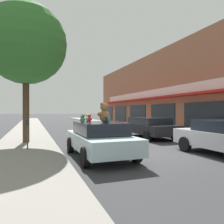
{
  "coord_description": "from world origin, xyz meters",
  "views": [
    {
      "loc": [
        -4.76,
        -8.19,
        1.78
      ],
      "look_at": [
        -1.26,
        1.36,
        1.73
      ],
      "focal_mm": 35.0,
      "sensor_mm": 36.0,
      "label": 1
    }
  ],
  "objects_px": {
    "teddy_bear_purple": "(81,119)",
    "teddy_bear_teal": "(108,118)",
    "plush_art_car": "(100,138)",
    "parking_meter": "(27,131)",
    "parked_car_far_center": "(149,127)",
    "teddy_bear_orange": "(108,118)",
    "teddy_bear_black": "(106,120)",
    "teddy_bear_green": "(83,118)",
    "teddy_bear_red": "(89,118)",
    "street_tree": "(26,44)",
    "teddy_bear_giant": "(104,113)",
    "teddy_bear_white": "(87,118)"
  },
  "relations": [
    {
      "from": "parked_car_far_center",
      "to": "teddy_bear_orange",
      "type": "bearing_deg",
      "value": -136.37
    },
    {
      "from": "teddy_bear_purple",
      "to": "teddy_bear_white",
      "type": "distance_m",
      "value": 0.24
    },
    {
      "from": "teddy_bear_giant",
      "to": "teddy_bear_black",
      "type": "xyz_separation_m",
      "value": [
        -0.22,
        -0.95,
        -0.25
      ]
    },
    {
      "from": "teddy_bear_red",
      "to": "street_tree",
      "type": "distance_m",
      "value": 6.05
    },
    {
      "from": "teddy_bear_orange",
      "to": "teddy_bear_white",
      "type": "bearing_deg",
      "value": -63.97
    },
    {
      "from": "teddy_bear_orange",
      "to": "teddy_bear_green",
      "type": "xyz_separation_m",
      "value": [
        -1.19,
        -0.52,
        0.01
      ]
    },
    {
      "from": "teddy_bear_giant",
      "to": "teddy_bear_teal",
      "type": "height_order",
      "value": "teddy_bear_giant"
    },
    {
      "from": "teddy_bear_green",
      "to": "street_tree",
      "type": "distance_m",
      "value": 6.07
    },
    {
      "from": "teddy_bear_giant",
      "to": "teddy_bear_red",
      "type": "distance_m",
      "value": 0.63
    },
    {
      "from": "parked_car_far_center",
      "to": "street_tree",
      "type": "distance_m",
      "value": 8.82
    },
    {
      "from": "street_tree",
      "to": "parking_meter",
      "type": "relative_size",
      "value": 5.78
    },
    {
      "from": "plush_art_car",
      "to": "teddy_bear_green",
      "type": "bearing_deg",
      "value": 172.93
    },
    {
      "from": "teddy_bear_black",
      "to": "parked_car_far_center",
      "type": "xyz_separation_m",
      "value": [
        4.85,
        5.62,
        -0.72
      ]
    },
    {
      "from": "street_tree",
      "to": "teddy_bear_giant",
      "type": "bearing_deg",
      "value": -56.11
    },
    {
      "from": "teddy_bear_purple",
      "to": "teddy_bear_teal",
      "type": "xyz_separation_m",
      "value": [
        1.07,
        -0.19,
        0.01
      ]
    },
    {
      "from": "teddy_bear_black",
      "to": "street_tree",
      "type": "height_order",
      "value": "street_tree"
    },
    {
      "from": "street_tree",
      "to": "parked_car_far_center",
      "type": "bearing_deg",
      "value": 2.56
    },
    {
      "from": "teddy_bear_white",
      "to": "parking_meter",
      "type": "distance_m",
      "value": 2.72
    },
    {
      "from": "teddy_bear_teal",
      "to": "parking_meter",
      "type": "distance_m",
      "value": 3.51
    },
    {
      "from": "plush_art_car",
      "to": "teddy_bear_orange",
      "type": "bearing_deg",
      "value": 46.24
    },
    {
      "from": "teddy_bear_orange",
      "to": "parking_meter",
      "type": "distance_m",
      "value": 3.5
    },
    {
      "from": "teddy_bear_green",
      "to": "teddy_bear_red",
      "type": "bearing_deg",
      "value": -173.03
    },
    {
      "from": "teddy_bear_teal",
      "to": "parked_car_far_center",
      "type": "relative_size",
      "value": 0.06
    },
    {
      "from": "teddy_bear_red",
      "to": "teddy_bear_white",
      "type": "height_order",
      "value": "teddy_bear_white"
    },
    {
      "from": "plush_art_car",
      "to": "parked_car_far_center",
      "type": "distance_m",
      "value": 6.65
    },
    {
      "from": "teddy_bear_red",
      "to": "teddy_bear_green",
      "type": "relative_size",
      "value": 0.94
    },
    {
      "from": "teddy_bear_purple",
      "to": "parked_car_far_center",
      "type": "distance_m",
      "value": 6.73
    },
    {
      "from": "teddy_bear_white",
      "to": "parking_meter",
      "type": "relative_size",
      "value": 0.27
    },
    {
      "from": "teddy_bear_green",
      "to": "teddy_bear_white",
      "type": "bearing_deg",
      "value": -147.55
    },
    {
      "from": "teddy_bear_black",
      "to": "teddy_bear_white",
      "type": "xyz_separation_m",
      "value": [
        -0.29,
        1.54,
        0.05
      ]
    },
    {
      "from": "plush_art_car",
      "to": "parking_meter",
      "type": "bearing_deg",
      "value": 143.56
    },
    {
      "from": "teddy_bear_black",
      "to": "teddy_bear_teal",
      "type": "height_order",
      "value": "teddy_bear_teal"
    },
    {
      "from": "teddy_bear_black",
      "to": "teddy_bear_red",
      "type": "bearing_deg",
      "value": -121.26
    },
    {
      "from": "teddy_bear_white",
      "to": "teddy_bear_black",
      "type": "bearing_deg",
      "value": 84.45
    },
    {
      "from": "teddy_bear_orange",
      "to": "teddy_bear_white",
      "type": "relative_size",
      "value": 0.84
    },
    {
      "from": "teddy_bear_purple",
      "to": "teddy_bear_white",
      "type": "height_order",
      "value": "teddy_bear_white"
    },
    {
      "from": "plush_art_car",
      "to": "street_tree",
      "type": "distance_m",
      "value": 6.85
    },
    {
      "from": "teddy_bear_red",
      "to": "street_tree",
      "type": "relative_size",
      "value": 0.04
    },
    {
      "from": "teddy_bear_giant",
      "to": "parking_meter",
      "type": "height_order",
      "value": "teddy_bear_giant"
    },
    {
      "from": "teddy_bear_purple",
      "to": "teddy_bear_white",
      "type": "relative_size",
      "value": 0.73
    },
    {
      "from": "teddy_bear_giant",
      "to": "parking_meter",
      "type": "distance_m",
      "value": 3.5
    },
    {
      "from": "teddy_bear_red",
      "to": "plush_art_car",
      "type": "bearing_deg",
      "value": -177.95
    },
    {
      "from": "teddy_bear_red",
      "to": "parked_car_far_center",
      "type": "distance_m",
      "value": 6.76
    },
    {
      "from": "teddy_bear_white",
      "to": "teddy_bear_green",
      "type": "height_order",
      "value": "teddy_bear_white"
    },
    {
      "from": "teddy_bear_white",
      "to": "parked_car_far_center",
      "type": "distance_m",
      "value": 6.61
    },
    {
      "from": "teddy_bear_white",
      "to": "teddy_bear_green",
      "type": "distance_m",
      "value": 0.54
    },
    {
      "from": "teddy_bear_black",
      "to": "teddy_bear_green",
      "type": "relative_size",
      "value": 0.78
    },
    {
      "from": "plush_art_car",
      "to": "teddy_bear_teal",
      "type": "xyz_separation_m",
      "value": [
        0.5,
        0.43,
        0.74
      ]
    },
    {
      "from": "teddy_bear_purple",
      "to": "teddy_bear_orange",
      "type": "xyz_separation_m",
      "value": [
        1.13,
        -0.02,
        0.02
      ]
    },
    {
      "from": "teddy_bear_green",
      "to": "parking_meter",
      "type": "height_order",
      "value": "teddy_bear_green"
    }
  ]
}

